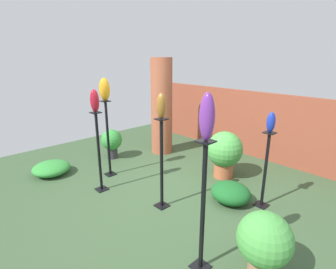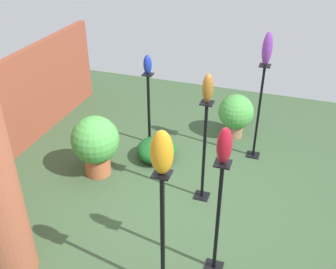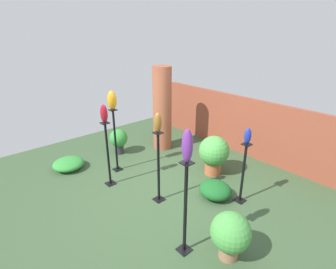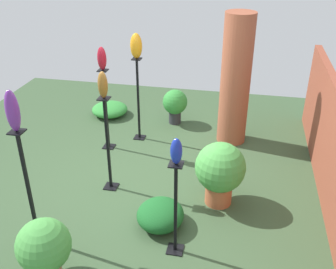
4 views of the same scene
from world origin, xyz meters
name	(u,v)px [view 1 (image 1 of 4)]	position (x,y,z in m)	size (l,w,h in m)	color
ground_plane	(171,191)	(0.00, 0.00, 0.00)	(8.00, 8.00, 0.00)	#385133
brick_wall_back	(252,124)	(0.00, 2.70, 0.78)	(5.60, 0.12, 1.56)	brown
brick_pillar	(162,107)	(-1.64, 1.25, 1.16)	(0.52, 0.52, 2.32)	#9E5138
pedestal_bronze	(162,168)	(0.25, -0.44, 0.68)	(0.20, 0.20, 1.47)	black
pedestal_violet	(203,213)	(1.52, -0.97, 0.72)	(0.20, 0.20, 1.55)	black
pedestal_amber	(108,142)	(-1.36, -0.43, 0.71)	(0.20, 0.20, 1.53)	black
pedestal_ruby	(99,155)	(-0.92, -0.88, 0.67)	(0.20, 0.20, 1.45)	black
pedestal_cobalt	(265,173)	(1.35, 0.77, 0.58)	(0.20, 0.20, 1.25)	black
art_vase_bronze	(161,106)	(0.25, -0.44, 1.66)	(0.14, 0.13, 0.37)	brown
art_vase_violet	(207,117)	(1.52, -0.97, 1.79)	(0.16, 0.14, 0.48)	#6B2D8C
art_vase_amber	(105,89)	(-1.36, -0.43, 1.75)	(0.19, 0.21, 0.43)	orange
art_vase_ruby	(95,101)	(-0.92, -0.88, 1.64)	(0.15, 0.15, 0.38)	maroon
art_vase_cobalt	(271,122)	(1.35, 0.77, 1.41)	(0.12, 0.13, 0.31)	#192D9E
potted_plant_front_left	(224,151)	(0.28, 1.19, 0.54)	(0.71, 0.71, 0.94)	#B25B38
potted_plant_walkway_edge	(112,141)	(-2.13, 0.10, 0.42)	(0.49, 0.49, 0.70)	#2D2D33
potted_plant_near_pillar	(264,241)	(2.04, -0.56, 0.44)	(0.60, 0.60, 0.77)	#936B4C
foliage_bed_east	(231,193)	(0.93, 0.49, 0.17)	(0.67, 0.62, 0.33)	#195923
foliage_bed_west	(51,168)	(-2.21, -1.30, 0.13)	(0.73, 0.74, 0.26)	#338C38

